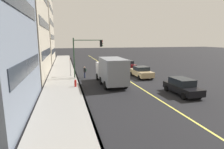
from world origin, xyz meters
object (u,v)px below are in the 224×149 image
(car_tan, at_px, (141,72))
(pedestrian_with_backpack, at_px, (85,71))
(fire_hydrant, at_px, (75,84))
(car_maroon, at_px, (128,65))
(car_black, at_px, (182,86))
(traffic_light_mast, at_px, (86,51))
(truck_gray, at_px, (111,71))
(street_sign_post, at_px, (70,65))

(car_tan, distance_m, pedestrian_with_backpack, 7.93)
(pedestrian_with_backpack, height_order, fire_hydrant, pedestrian_with_backpack)
(car_maroon, xyz_separation_m, car_black, (-16.70, 0.47, 0.08))
(car_tan, xyz_separation_m, fire_hydrant, (-3.50, 9.33, -0.32))
(traffic_light_mast, distance_m, fire_hydrant, 6.33)
(car_tan, distance_m, car_black, 8.57)
(traffic_light_mast, bearing_deg, truck_gray, -152.29)
(car_tan, relative_size, pedestrian_with_backpack, 2.85)
(car_tan, height_order, street_sign_post, street_sign_post)
(car_tan, relative_size, truck_gray, 0.66)
(car_maroon, distance_m, fire_hydrant, 15.57)
(car_black, distance_m, pedestrian_with_backpack, 13.19)
(car_maroon, height_order, truck_gray, truck_gray)
(car_black, bearing_deg, street_sign_post, 41.70)
(street_sign_post, xyz_separation_m, fire_hydrant, (-6.35, -0.30, -1.32))
(truck_gray, xyz_separation_m, street_sign_post, (5.87, 4.50, 0.10))
(truck_gray, bearing_deg, car_tan, -59.47)
(car_maroon, xyz_separation_m, pedestrian_with_backpack, (-6.41, 8.73, 0.18))
(pedestrian_with_backpack, bearing_deg, car_black, -141.24)
(pedestrian_with_backpack, distance_m, street_sign_post, 2.36)
(car_tan, distance_m, truck_gray, 6.02)
(traffic_light_mast, bearing_deg, street_sign_post, 58.88)
(truck_gray, bearing_deg, car_black, -134.35)
(street_sign_post, bearing_deg, fire_hydrant, -177.25)
(car_maroon, relative_size, truck_gray, 0.60)
(fire_hydrant, bearing_deg, street_sign_post, 2.75)
(traffic_light_mast, relative_size, street_sign_post, 1.81)
(car_tan, relative_size, car_black, 1.05)
(truck_gray, distance_m, fire_hydrant, 4.39)
(street_sign_post, bearing_deg, car_tan, -106.46)
(pedestrian_with_backpack, bearing_deg, fire_hydrant, 163.12)
(car_maroon, height_order, fire_hydrant, car_maroon)
(car_maroon, relative_size, street_sign_post, 1.34)
(car_maroon, xyz_separation_m, truck_gray, (-11.17, 6.12, 0.96))
(car_maroon, relative_size, fire_hydrant, 4.33)
(truck_gray, bearing_deg, car_maroon, -28.73)
(car_black, bearing_deg, car_tan, 3.51)
(street_sign_post, bearing_deg, car_maroon, -63.47)
(fire_hydrant, bearing_deg, truck_gray, -83.48)
(car_black, xyz_separation_m, pedestrian_with_backpack, (10.29, 8.26, 0.10))
(pedestrian_with_backpack, xyz_separation_m, traffic_light_mast, (-0.14, -0.18, 2.87))
(car_tan, xyz_separation_m, car_black, (-8.55, -0.52, 0.02))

